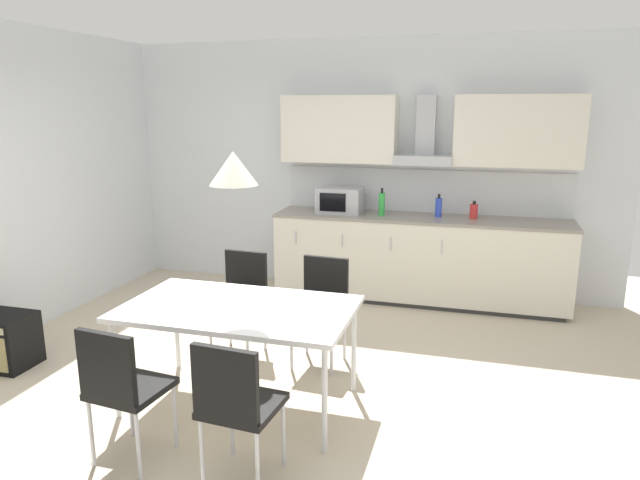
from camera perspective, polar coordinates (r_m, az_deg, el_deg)
name	(u,v)px	position (r m, az deg, el deg)	size (l,w,h in m)	color
ground_plane	(262,387)	(4.50, -5.81, -14.44)	(7.58, 7.91, 0.02)	beige
wall_back	(346,167)	(6.59, 2.60, 7.35)	(6.06, 0.10, 2.81)	silver
kitchen_counter	(419,259)	(6.26, 9.82, -1.85)	(3.12, 0.65, 0.93)	#333333
backsplash_tile	(424,191)	(6.41, 10.36, 4.85)	(3.10, 0.02, 0.47)	silver
upper_wall_cabinets	(425,131)	(6.20, 10.47, 10.67)	(3.10, 0.40, 0.72)	silver
microwave	(340,200)	(6.28, 2.02, 4.02)	(0.48, 0.35, 0.28)	#ADADB2
bottle_blue	(439,207)	(6.17, 11.77, 3.24)	(0.07, 0.07, 0.24)	blue
bottle_red	(474,211)	(6.16, 15.12, 2.81)	(0.08, 0.08, 0.19)	red
bottle_green	(382,204)	(6.16, 6.19, 3.63)	(0.07, 0.07, 0.29)	green
dining_table	(238,312)	(4.00, -8.17, -7.13)	(1.58, 0.93, 0.73)	white
chair_near_right	(235,399)	(3.23, -8.49, -15.44)	(0.43, 0.43, 0.87)	black
chair_far_left	(241,292)	(4.92, -7.86, -5.20)	(0.42, 0.42, 0.87)	black
chair_far_right	(322,300)	(4.69, 0.19, -6.00)	(0.43, 0.43, 0.87)	black
chair_near_left	(121,382)	(3.56, -19.31, -13.23)	(0.44, 0.44, 0.87)	black
guitar_amp	(1,340)	(5.38, -29.27, -8.72)	(0.52, 0.37, 0.44)	black
pendant_lamp	(233,168)	(3.77, -8.66, 7.10)	(0.32, 0.32, 0.22)	silver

